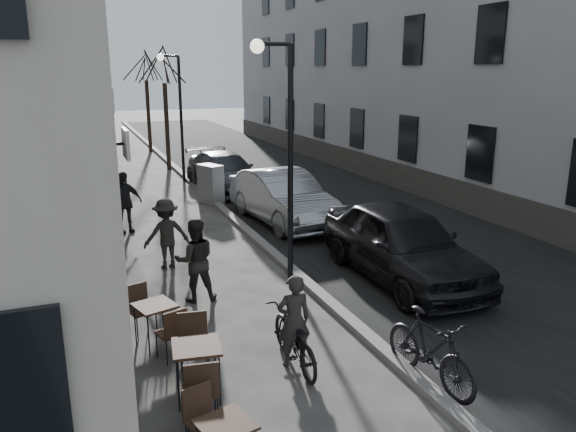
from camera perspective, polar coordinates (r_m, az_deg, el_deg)
road at (r=22.84m, az=0.01°, el=3.33°), size 7.30×60.00×0.00m
kerb at (r=21.79m, az=-8.98°, el=2.75°), size 0.25×60.00×0.12m
streetlamp_near at (r=11.69m, az=-0.54°, el=8.02°), size 0.90×0.28×5.09m
streetlamp_far at (r=23.26m, az=-11.30°, el=11.12°), size 0.90×0.28×5.09m
tree_near at (r=26.19m, az=-12.53°, el=14.73°), size 2.40×2.40×5.70m
tree_far at (r=32.13m, az=-14.29°, el=14.58°), size 2.40×2.40×5.70m
bistro_set_b at (r=8.24m, az=-9.20°, el=-14.81°), size 0.75×1.67×0.96m
bistro_set_c at (r=9.78m, az=-13.30°, el=-10.30°), size 0.85×1.55×0.88m
utility_cabinet at (r=19.45m, az=-7.86°, el=3.20°), size 0.80×1.02×1.35m
bicycle at (r=8.96m, az=0.59°, el=-12.27°), size 0.64×1.76×0.92m
cyclist_rider at (r=8.83m, az=0.59°, el=-10.58°), size 0.55×0.37×1.50m
pedestrian_near at (r=11.32m, az=-9.42°, el=-4.44°), size 0.89×0.72×1.70m
pedestrian_mid at (r=13.31m, az=-12.25°, el=-1.76°), size 1.12×0.72×1.65m
pedestrian_far at (r=16.45m, az=-16.34°, el=1.33°), size 1.09×0.63×1.75m
car_near at (r=12.55m, az=11.49°, el=-2.71°), size 2.00×4.88×1.66m
car_mid at (r=16.81m, az=-0.51°, el=1.89°), size 2.08×4.89×1.57m
car_far at (r=21.66m, az=-6.46°, el=4.49°), size 2.42×4.99×1.40m
moped at (r=8.68m, az=14.23°, el=-13.01°), size 0.76×1.89×1.11m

